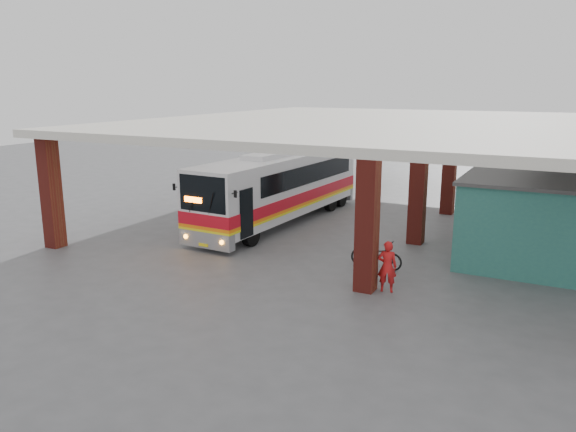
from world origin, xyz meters
The scene contains 8 objects.
ground centered at (0.00, 0.00, 0.00)m, with size 90.00×90.00×0.00m, color #515154.
brick_columns centered at (1.43, 5.00, 2.17)m, with size 20.10×21.60×4.35m.
canopy_roof centered at (0.50, 6.50, 4.50)m, with size 21.00×23.00×0.30m, color silver.
shop_building centered at (7.49, 4.00, 1.56)m, with size 5.20×8.20×3.11m.
coach_bus centered at (-3.51, 3.58, 1.66)m, with size 2.92×11.55×3.33m.
motorcycle centered at (2.60, -0.77, 0.49)m, with size 0.65×1.86×0.98m, color black.
pedestrian centered at (3.62, -2.81, 0.81)m, with size 0.59×0.39×1.62m, color red.
red_chair centered at (4.47, 5.20, 0.41)m, with size 0.59×0.59×0.90m.
Camera 1 is at (8.40, -18.76, 6.25)m, focal length 35.00 mm.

